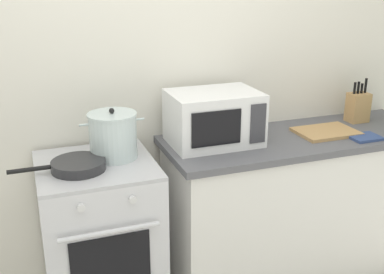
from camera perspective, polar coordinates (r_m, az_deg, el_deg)
back_wall at (r=2.90m, az=-0.28°, el=7.20°), size 4.40×0.10×2.50m
lower_cabinet_right at (r=3.14m, az=12.46°, el=-8.10°), size 1.64×0.56×0.88m
countertop_right at (r=2.96m, az=13.09°, el=-0.14°), size 1.70×0.60×0.04m
stove at (r=2.71m, az=-10.82°, el=-12.14°), size 0.60×0.64×0.92m
stock_pot at (r=2.53m, az=-9.41°, el=0.19°), size 0.34×0.26×0.27m
frying_pan at (r=2.43m, az=-13.54°, el=-3.30°), size 0.47×0.27×0.05m
microwave at (r=2.70m, az=2.62°, el=2.30°), size 0.50×0.37×0.30m
cutting_board at (r=3.01m, az=15.72°, el=0.60°), size 0.36×0.26×0.02m
knife_block at (r=3.29m, az=19.20°, el=3.42°), size 0.13×0.10×0.28m
oven_mitt at (r=2.99m, az=19.95°, el=-0.03°), size 0.18×0.14×0.02m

